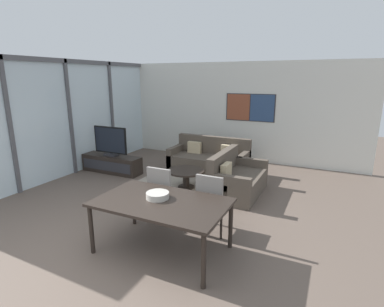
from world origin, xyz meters
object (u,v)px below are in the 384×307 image
at_px(sofa_side, 235,180).
at_px(dining_chair_left, 163,192).
at_px(tv_console, 112,164).
at_px(television, 110,142).
at_px(sofa_main, 209,161).
at_px(dining_chair_centre, 212,201).
at_px(coffee_table, 186,174).
at_px(dining_table, 162,205).
at_px(fruit_bowl, 158,195).

bearing_deg(sofa_side, dining_chair_left, 158.55).
bearing_deg(tv_console, television, 90.00).
bearing_deg(sofa_main, dining_chair_centre, -66.97).
height_order(coffee_table, dining_chair_left, dining_chair_left).
bearing_deg(dining_chair_left, sofa_side, 68.55).
bearing_deg(television, coffee_table, -4.69).
distance_m(sofa_main, dining_table, 3.80).
xyz_separation_m(dining_chair_left, dining_chair_centre, (0.88, -0.00, 0.00)).
height_order(television, fruit_bowl, television).
bearing_deg(sofa_side, tv_console, 89.79).
xyz_separation_m(sofa_main, fruit_bowl, (0.72, -3.63, 0.51)).
distance_m(dining_table, dining_chair_left, 0.89).
bearing_deg(sofa_main, dining_chair_left, -82.73).
relative_size(coffee_table, dining_chair_centre, 0.83).
bearing_deg(sofa_side, sofa_main, 42.20).
bearing_deg(sofa_main, fruit_bowl, -78.86).
relative_size(sofa_side, dining_chair_centre, 1.57).
height_order(sofa_side, dining_table, sofa_side).
xyz_separation_m(television, sofa_main, (2.23, 1.16, -0.52)).
distance_m(dining_chair_left, fruit_bowl, 0.82).
bearing_deg(dining_table, dining_chair_left, 120.02).
height_order(tv_console, sofa_side, sofa_side).
bearing_deg(sofa_main, dining_table, -77.60).
bearing_deg(coffee_table, dining_chair_left, -76.75).
height_order(sofa_main, coffee_table, sofa_main).
bearing_deg(dining_table, dining_chair_centre, 59.86).
relative_size(dining_table, fruit_bowl, 5.62).
relative_size(sofa_main, dining_chair_left, 2.05).
xyz_separation_m(dining_table, dining_chair_left, (-0.44, 0.76, -0.15)).
bearing_deg(sofa_main, coffee_table, -90.00).
xyz_separation_m(sofa_side, dining_chair_centre, (0.18, -1.76, 0.25)).
relative_size(sofa_side, coffee_table, 1.89).
distance_m(sofa_side, dining_chair_centre, 1.79).
relative_size(sofa_main, sofa_side, 1.31).
distance_m(sofa_side, coffee_table, 1.08).
distance_m(tv_console, dining_chair_left, 3.16).
height_order(sofa_main, dining_chair_centre, dining_chair_centre).
bearing_deg(sofa_main, tv_console, -152.39).
xyz_separation_m(sofa_side, dining_table, (-0.25, -2.52, 0.40)).
bearing_deg(tv_console, coffee_table, -4.67).
xyz_separation_m(television, dining_chair_centre, (3.48, -1.78, -0.27)).
distance_m(sofa_side, dining_table, 2.56).
relative_size(coffee_table, fruit_bowl, 2.53).
bearing_deg(dining_chair_centre, fruit_bowl, -127.61).
bearing_deg(dining_chair_centre, television, 152.92).
height_order(sofa_main, fruit_bowl, sofa_main).
xyz_separation_m(sofa_main, dining_table, (0.81, -3.69, 0.40)).
bearing_deg(dining_chair_left, dining_table, -59.98).
distance_m(sofa_main, fruit_bowl, 3.74).
distance_m(television, dining_chair_left, 3.16).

